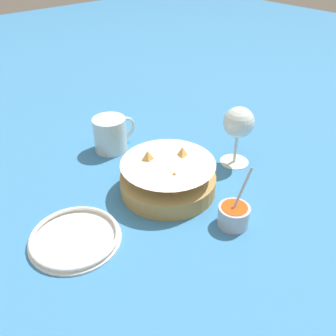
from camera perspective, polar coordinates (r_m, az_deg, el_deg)
name	(u,v)px	position (r m, az deg, el deg)	size (l,w,h in m)	color
ground_plane	(163,204)	(0.78, -0.79, -5.54)	(4.00, 4.00, 0.00)	teal
food_basket	(168,177)	(0.80, 0.03, -1.46)	(0.21, 0.21, 0.09)	#B2894C
sauce_cup	(234,215)	(0.73, 9.98, -7.02)	(0.07, 0.06, 0.12)	#B7B7BC
wine_glass	(238,124)	(0.88, 10.69, 6.55)	(0.07, 0.07, 0.14)	silver
beer_mug	(111,135)	(0.96, -8.71, 4.94)	(0.12, 0.08, 0.09)	silver
side_plate	(75,237)	(0.72, -14.00, -10.23)	(0.17, 0.17, 0.01)	white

